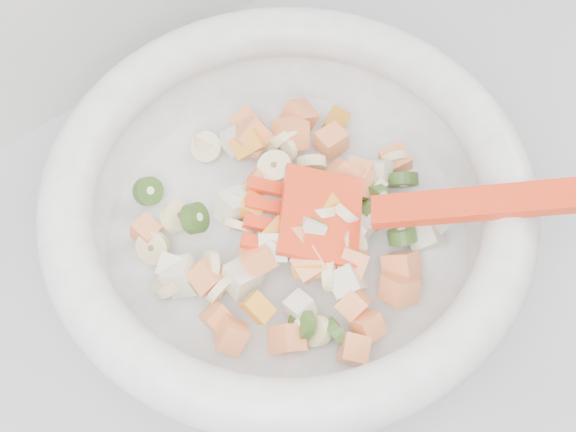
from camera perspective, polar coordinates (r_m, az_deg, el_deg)
mixing_bowl at (r=0.61m, az=0.09°, el=0.43°), size 0.40×0.40×0.14m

